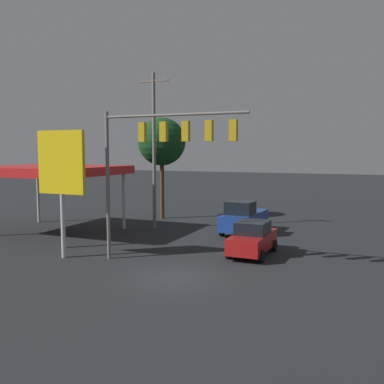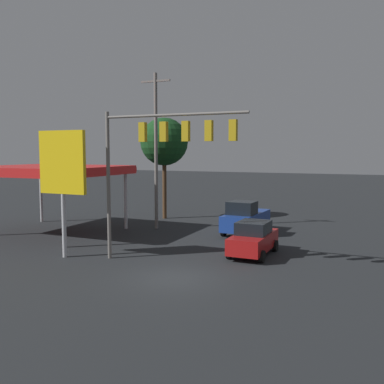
{
  "view_description": "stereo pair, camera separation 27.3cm",
  "coord_description": "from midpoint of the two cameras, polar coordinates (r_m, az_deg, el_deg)",
  "views": [
    {
      "loc": [
        -8.31,
        17.54,
        5.85
      ],
      "look_at": [
        0.0,
        -2.0,
        3.84
      ],
      "focal_mm": 40.0,
      "sensor_mm": 36.0,
      "label": 1
    },
    {
      "loc": [
        -8.56,
        17.43,
        5.85
      ],
      "look_at": [
        0.0,
        -2.0,
        3.84
      ],
      "focal_mm": 40.0,
      "sensor_mm": 36.0,
      "label": 2
    }
  ],
  "objects": [
    {
      "name": "sedan_far",
      "position": [
        24.57,
        8.5,
        -6.15
      ],
      "size": [
        2.12,
        4.43,
        1.93
      ],
      "rotation": [
        0.0,
        0.0,
        1.55
      ],
      "color": "maroon",
      "rests_on": "ground"
    },
    {
      "name": "gas_station_canopy",
      "position": [
        32.24,
        -18.19,
        2.68
      ],
      "size": [
        9.48,
        8.16,
        4.82
      ],
      "color": "red",
      "rests_on": "ground"
    },
    {
      "name": "traffic_signal_assembly",
      "position": [
        21.86,
        -3.77,
        6.2
      ],
      "size": [
        7.94,
        0.43,
        7.97
      ],
      "color": "slate",
      "rests_on": "ground"
    },
    {
      "name": "price_sign",
      "position": [
        24.36,
        -16.58,
        3.25
      ],
      "size": [
        2.99,
        0.27,
        6.99
      ],
      "color": "#B7B7BC",
      "rests_on": "ground"
    },
    {
      "name": "street_tree",
      "position": [
        37.28,
        -3.51,
        6.66
      ],
      "size": [
        4.14,
        4.14,
        8.78
      ],
      "color": "#4C331E",
      "rests_on": "ground"
    },
    {
      "name": "utility_pole",
      "position": [
        32.32,
        -4.59,
        5.87
      ],
      "size": [
        2.4,
        0.26,
        11.65
      ],
      "color": "slate",
      "rests_on": "ground"
    },
    {
      "name": "pickup_parked",
      "position": [
        30.73,
        7.37,
        -3.51
      ],
      "size": [
        2.49,
        5.31,
        2.4
      ],
      "rotation": [
        0.0,
        0.0,
        1.51
      ],
      "color": "navy",
      "rests_on": "ground"
    },
    {
      "name": "ground_plane",
      "position": [
        20.27,
        -1.93,
        -11.36
      ],
      "size": [
        200.0,
        200.0,
        0.0
      ],
      "primitive_type": "plane",
      "color": "black"
    }
  ]
}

